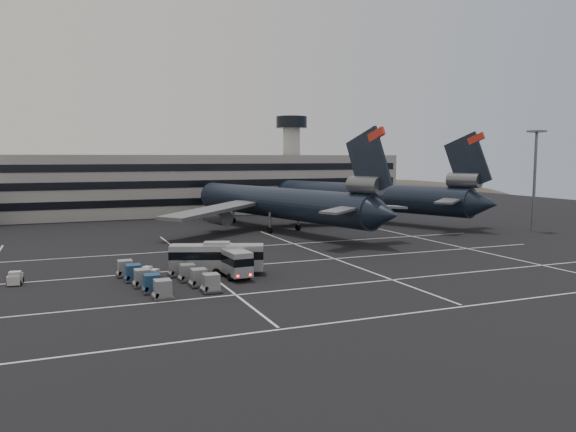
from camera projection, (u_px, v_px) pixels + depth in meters
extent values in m
plane|color=black|center=(260.00, 271.00, 66.59)|extent=(260.00, 260.00, 0.00)
cube|color=silver|center=(348.00, 321.00, 46.34)|extent=(90.00, 0.25, 0.01)
cube|color=silver|center=(292.00, 290.00, 57.38)|extent=(90.00, 0.25, 0.01)
cube|color=silver|center=(249.00, 265.00, 70.27)|extent=(90.00, 0.25, 0.01)
cube|color=silver|center=(219.00, 248.00, 83.15)|extent=(90.00, 0.25, 0.01)
cube|color=silver|center=(198.00, 266.00, 69.84)|extent=(0.25, 55.00, 0.01)
cube|color=silver|center=(328.00, 256.00, 76.64)|extent=(0.25, 55.00, 0.01)
cube|color=silver|center=(458.00, 247.00, 84.94)|extent=(0.25, 55.00, 0.01)
cube|color=gray|center=(158.00, 185.00, 132.10)|extent=(120.00, 18.00, 14.00)
cube|color=black|center=(165.00, 202.00, 124.14)|extent=(118.00, 0.20, 1.60)
cube|color=black|center=(165.00, 184.00, 123.72)|extent=(118.00, 0.20, 1.60)
cube|color=black|center=(164.00, 168.00, 123.34)|extent=(118.00, 0.20, 1.60)
cylinder|color=gray|center=(292.00, 167.00, 146.73)|extent=(4.40, 4.40, 22.00)
cylinder|color=black|center=(292.00, 122.00, 145.53)|extent=(8.00, 8.00, 3.00)
ellipsoid|color=#38332B|center=(193.00, 222.00, 235.74)|extent=(252.00, 180.00, 44.00)
ellipsoid|color=#38332B|center=(359.00, 205.00, 265.46)|extent=(168.00, 120.00, 24.00)
cylinder|color=slate|center=(534.00, 182.00, 101.34)|extent=(0.50, 0.50, 18.00)
cube|color=slate|center=(537.00, 131.00, 100.39)|extent=(2.40, 2.40, 0.35)
cylinder|color=black|center=(278.00, 203.00, 102.74)|extent=(17.87, 47.81, 5.60)
cone|color=black|center=(207.00, 195.00, 123.46)|extent=(6.58, 5.80, 5.60)
cone|color=black|center=(385.00, 214.00, 81.79)|extent=(6.16, 6.14, 5.04)
cube|color=black|center=(369.00, 163.00, 83.78)|extent=(2.94, 9.28, 10.97)
cube|color=red|center=(376.00, 134.00, 82.16)|extent=(1.37, 3.26, 2.24)
cylinder|color=#595B60|center=(366.00, 185.00, 84.52)|extent=(4.16, 6.50, 2.70)
cube|color=slate|center=(343.00, 209.00, 82.75)|extent=(8.14, 6.26, 0.87)
cube|color=slate|center=(382.00, 206.00, 87.82)|extent=(7.67, 3.59, 0.87)
cube|color=slate|center=(213.00, 210.00, 96.87)|extent=(20.87, 17.64, 1.75)
cylinder|color=#595B60|center=(219.00, 217.00, 101.23)|extent=(4.03, 6.01, 2.70)
cube|color=slate|center=(322.00, 203.00, 111.95)|extent=(22.51, 8.12, 1.75)
cylinder|color=#595B60|center=(301.00, 211.00, 112.69)|extent=(4.03, 6.01, 2.70)
cylinder|color=slate|center=(233.00, 212.00, 115.20)|extent=(0.44, 0.44, 3.00)
cylinder|color=black|center=(234.00, 220.00, 115.37)|extent=(0.77, 1.19, 1.10)
cylinder|color=slate|center=(270.00, 221.00, 99.54)|extent=(0.44, 0.44, 3.00)
cylinder|color=black|center=(270.00, 230.00, 99.72)|extent=(0.77, 1.19, 1.10)
cylinder|color=slate|center=(298.00, 219.00, 103.41)|extent=(0.44, 0.44, 3.00)
cylinder|color=black|center=(298.00, 228.00, 103.58)|extent=(0.77, 1.19, 1.10)
cylinder|color=black|center=(365.00, 197.00, 118.48)|extent=(23.40, 46.53, 5.60)
cone|color=black|center=(280.00, 191.00, 137.03)|extent=(6.89, 6.29, 5.60)
cone|color=black|center=(484.00, 204.00, 99.72)|extent=(6.56, 6.54, 5.04)
cube|color=black|center=(467.00, 162.00, 101.43)|extent=(4.06, 8.95, 10.97)
cube|color=red|center=(476.00, 139.00, 99.93)|extent=(1.74, 3.20, 2.24)
cylinder|color=#595B60|center=(464.00, 180.00, 102.13)|extent=(4.78, 6.58, 2.70)
cube|color=slate|center=(449.00, 201.00, 99.91)|extent=(8.00, 6.87, 0.87)
cube|color=slate|center=(472.00, 198.00, 105.78)|extent=(7.96, 4.49, 0.87)
cylinder|color=slate|center=(365.00, 211.00, 118.80)|extent=(0.44, 0.44, 3.00)
cylinder|color=black|center=(365.00, 218.00, 118.97)|extent=(0.88, 1.21, 1.10)
cube|color=gray|center=(228.00, 259.00, 64.70)|extent=(2.87, 10.01, 2.70)
cube|color=black|center=(228.00, 256.00, 64.66)|extent=(2.93, 10.07, 0.85)
cube|color=gray|center=(228.00, 246.00, 64.54)|extent=(1.61, 2.78, 0.31)
cylinder|color=black|center=(230.00, 277.00, 61.26)|extent=(0.34, 0.88, 0.86)
cylinder|color=black|center=(249.00, 275.00, 62.24)|extent=(0.34, 0.88, 0.86)
cylinder|color=black|center=(219.00, 271.00, 64.36)|extent=(0.34, 0.88, 0.86)
cylinder|color=black|center=(238.00, 270.00, 65.33)|extent=(0.34, 0.88, 0.86)
cylinder|color=black|center=(210.00, 266.00, 67.45)|extent=(0.34, 0.88, 0.86)
cylinder|color=black|center=(227.00, 265.00, 68.43)|extent=(0.34, 0.88, 0.86)
cube|color=#FF0C05|center=(238.00, 276.00, 60.06)|extent=(0.23, 0.09, 0.20)
cube|color=#FF0C05|center=(250.00, 275.00, 60.68)|extent=(0.23, 0.09, 0.20)
cube|color=gray|center=(217.00, 257.00, 64.72)|extent=(10.84, 6.02, 2.91)
cube|color=black|center=(217.00, 254.00, 64.68)|extent=(10.92, 6.10, 0.92)
cube|color=gray|center=(217.00, 243.00, 64.55)|extent=(3.27, 2.48, 0.34)
cylinder|color=black|center=(249.00, 272.00, 63.78)|extent=(0.98, 0.62, 0.93)
cylinder|color=black|center=(250.00, 268.00, 66.19)|extent=(0.98, 0.62, 0.93)
cylinder|color=black|center=(216.00, 272.00, 63.67)|extent=(0.98, 0.62, 0.93)
cylinder|color=black|center=(218.00, 268.00, 66.08)|extent=(0.98, 0.62, 0.93)
cylinder|color=black|center=(183.00, 273.00, 63.56)|extent=(0.98, 0.62, 0.93)
cylinder|color=black|center=(186.00, 268.00, 65.97)|extent=(0.98, 0.62, 0.93)
cube|color=#BBBAB6|center=(15.00, 279.00, 59.67)|extent=(1.49, 2.45, 0.96)
cube|color=#BBBAB6|center=(14.00, 274.00, 59.09)|extent=(1.26, 1.06, 0.53)
cylinder|color=black|center=(8.00, 284.00, 58.72)|extent=(0.29, 0.62, 0.60)
cylinder|color=black|center=(20.00, 283.00, 59.06)|extent=(0.29, 0.62, 0.60)
cylinder|color=black|center=(11.00, 280.00, 60.34)|extent=(0.29, 0.62, 0.60)
cylinder|color=black|center=(23.00, 280.00, 60.68)|extent=(0.29, 0.62, 0.60)
cube|color=#BBBAB6|center=(150.00, 273.00, 63.28)|extent=(2.25, 2.19, 0.83)
cube|color=#BBBAB6|center=(153.00, 268.00, 63.07)|extent=(1.30, 1.31, 0.46)
cylinder|color=black|center=(153.00, 276.00, 62.58)|extent=(0.52, 0.50, 0.52)
cylinder|color=black|center=(158.00, 274.00, 63.53)|extent=(0.52, 0.50, 0.52)
cylinder|color=black|center=(141.00, 275.00, 63.09)|extent=(0.52, 0.50, 0.52)
cylinder|color=black|center=(147.00, 274.00, 64.04)|extent=(0.52, 0.50, 0.52)
cube|color=#2D2D30|center=(163.00, 297.00, 53.59)|extent=(2.28, 2.52, 0.18)
cylinder|color=black|center=(163.00, 298.00, 53.60)|extent=(0.10, 0.20, 0.20)
cube|color=gray|center=(163.00, 288.00, 53.50)|extent=(1.82, 1.82, 1.61)
cube|color=#2D2D30|center=(211.00, 290.00, 56.30)|extent=(2.28, 2.52, 0.18)
cylinder|color=black|center=(211.00, 291.00, 56.31)|extent=(0.10, 0.20, 0.20)
cube|color=gray|center=(211.00, 282.00, 56.21)|extent=(1.82, 1.82, 1.61)
cube|color=#2D2D30|center=(152.00, 291.00, 56.13)|extent=(2.28, 2.52, 0.18)
cylinder|color=black|center=(152.00, 291.00, 56.13)|extent=(0.10, 0.20, 0.20)
cube|color=navy|center=(152.00, 282.00, 56.03)|extent=(1.82, 1.82, 1.61)
cube|color=#2D2D30|center=(199.00, 285.00, 58.83)|extent=(2.28, 2.52, 0.18)
cylinder|color=black|center=(199.00, 285.00, 58.84)|extent=(0.10, 0.20, 0.20)
cube|color=gray|center=(199.00, 276.00, 58.74)|extent=(1.82, 1.82, 1.61)
cube|color=#2D2D30|center=(143.00, 285.00, 58.66)|extent=(2.28, 2.52, 0.18)
cylinder|color=black|center=(143.00, 286.00, 58.66)|extent=(0.10, 0.20, 0.20)
cube|color=gray|center=(142.00, 277.00, 58.56)|extent=(1.82, 1.82, 1.61)
cube|color=#2D2D30|center=(188.00, 279.00, 61.36)|extent=(2.28, 2.52, 0.18)
cylinder|color=black|center=(188.00, 280.00, 61.37)|extent=(0.10, 0.20, 0.20)
cube|color=gray|center=(187.00, 271.00, 61.27)|extent=(1.82, 1.82, 1.61)
cube|color=#2D2D30|center=(134.00, 280.00, 61.19)|extent=(2.28, 2.52, 0.18)
cylinder|color=black|center=(134.00, 280.00, 61.19)|extent=(0.10, 0.20, 0.20)
cube|color=navy|center=(133.00, 272.00, 61.09)|extent=(1.82, 1.82, 1.61)
cube|color=#2D2D30|center=(177.00, 275.00, 63.89)|extent=(2.28, 2.52, 0.18)
cylinder|color=black|center=(177.00, 275.00, 63.90)|extent=(0.10, 0.20, 0.20)
cube|color=gray|center=(177.00, 267.00, 63.80)|extent=(1.82, 1.82, 1.61)
cube|color=#2D2D30|center=(125.00, 275.00, 63.72)|extent=(2.28, 2.52, 0.18)
cylinder|color=black|center=(125.00, 275.00, 63.72)|extent=(0.10, 0.20, 0.20)
cube|color=gray|center=(125.00, 267.00, 63.62)|extent=(1.82, 1.82, 1.61)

